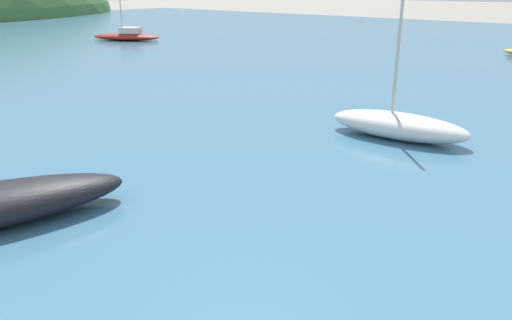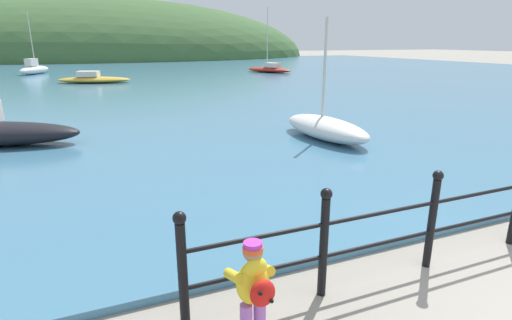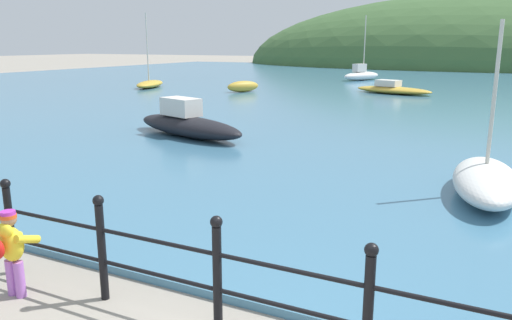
% 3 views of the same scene
% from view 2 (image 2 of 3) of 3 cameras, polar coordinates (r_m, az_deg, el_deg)
% --- Properties ---
extents(water, '(80.00, 60.00, 0.10)m').
position_cam_2_polar(water, '(33.97, -16.03, 11.71)').
color(water, teal).
rests_on(water, ground).
extents(far_hillside, '(63.91, 35.15, 17.72)m').
position_cam_2_polar(far_hillside, '(68.49, -19.75, 13.52)').
color(far_hillside, '#3D6033').
rests_on(far_hillside, ground).
extents(iron_railing, '(7.44, 0.12, 1.21)m').
position_cam_2_polar(iron_railing, '(5.63, 29.11, -5.89)').
color(iron_railing, black).
rests_on(iron_railing, ground).
extents(child_in_coat, '(0.38, 0.53, 1.00)m').
position_cam_2_polar(child_in_coat, '(3.55, -0.31, -17.46)').
color(child_in_coat, '#AD66C6').
rests_on(child_in_coat, ground).
extents(boat_nearest_quay, '(4.62, 2.70, 0.72)m').
position_cam_2_polar(boat_nearest_quay, '(27.22, -22.18, 10.66)').
color(boat_nearest_quay, gold).
rests_on(boat_nearest_quay, water).
extents(boat_mid_harbor, '(2.40, 3.71, 4.65)m').
position_cam_2_polar(boat_mid_harbor, '(36.47, -29.12, 11.31)').
color(boat_mid_harbor, silver).
rests_on(boat_mid_harbor, water).
extents(boat_green_fishing, '(1.41, 3.23, 3.08)m').
position_cam_2_polar(boat_green_fishing, '(10.76, 9.89, 4.57)').
color(boat_green_fishing, silver).
rests_on(boat_green_fishing, water).
extents(boat_white_sailboat, '(3.37, 4.47, 5.12)m').
position_cam_2_polar(boat_white_sailboat, '(33.94, 1.94, 12.87)').
color(boat_white_sailboat, maroon).
rests_on(boat_white_sailboat, water).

